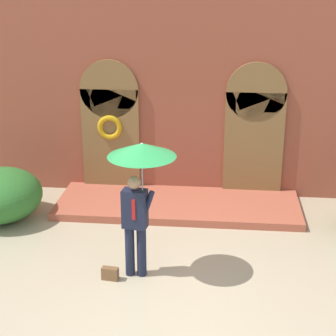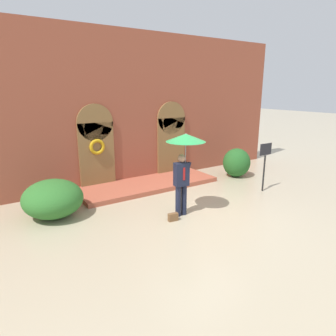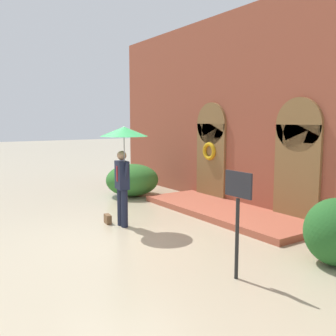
% 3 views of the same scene
% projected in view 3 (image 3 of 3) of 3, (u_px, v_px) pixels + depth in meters
% --- Properties ---
extents(ground_plane, '(80.00, 80.00, 0.00)m').
position_uv_depth(ground_plane, '(122.00, 233.00, 8.37)').
color(ground_plane, tan).
extents(building_facade, '(14.00, 2.30, 5.60)m').
position_uv_depth(building_facade, '(256.00, 114.00, 10.32)').
color(building_facade, brown).
rests_on(building_facade, ground).
extents(person_with_umbrella, '(1.10, 1.10, 2.36)m').
position_uv_depth(person_with_umbrella, '(123.00, 146.00, 8.59)').
color(person_with_umbrella, '#191E33').
rests_on(person_with_umbrella, ground).
extents(handbag, '(0.29, 0.15, 0.22)m').
position_uv_depth(handbag, '(108.00, 219.00, 9.13)').
color(handbag, brown).
rests_on(handbag, ground).
extents(sign_post, '(0.56, 0.06, 1.72)m').
position_uv_depth(sign_post, '(238.00, 207.00, 5.81)').
color(sign_post, black).
rests_on(sign_post, ground).
extents(shrub_left, '(1.68, 1.76, 1.06)m').
position_uv_depth(shrub_left, '(132.00, 180.00, 12.46)').
color(shrub_left, '#2D6B28').
rests_on(shrub_left, ground).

